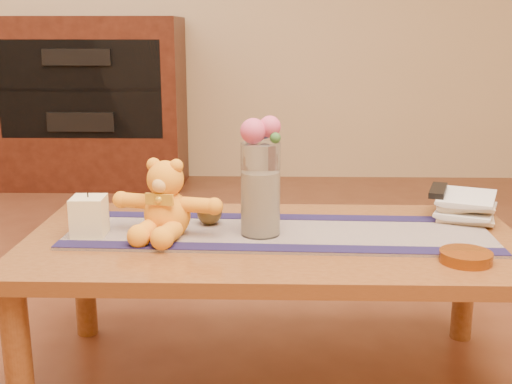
{
  "coord_description": "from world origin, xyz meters",
  "views": [
    {
      "loc": [
        -0.01,
        -1.73,
        1.02
      ],
      "look_at": [
        -0.05,
        0.0,
        0.58
      ],
      "focal_mm": 45.07,
      "sensor_mm": 36.0,
      "label": 1
    }
  ],
  "objects_px": {
    "teddy_bear": "(167,199)",
    "glass_vase": "(260,189)",
    "pillar_candle": "(89,216)",
    "bronze_ball": "(209,212)",
    "tv_remote": "(438,190)",
    "amber_dish": "(466,257)",
    "book_bottom": "(437,213)"
  },
  "relations": [
    {
      "from": "teddy_bear",
      "to": "pillar_candle",
      "type": "relative_size",
      "value": 2.76
    },
    {
      "from": "pillar_candle",
      "to": "book_bottom",
      "type": "relative_size",
      "value": 0.49
    },
    {
      "from": "glass_vase",
      "to": "bronze_ball",
      "type": "distance_m",
      "value": 0.2
    },
    {
      "from": "glass_vase",
      "to": "amber_dish",
      "type": "bearing_deg",
      "value": -20.15
    },
    {
      "from": "glass_vase",
      "to": "bronze_ball",
      "type": "xyz_separation_m",
      "value": [
        -0.15,
        0.09,
        -0.09
      ]
    },
    {
      "from": "bronze_ball",
      "to": "tv_remote",
      "type": "relative_size",
      "value": 0.47
    },
    {
      "from": "teddy_bear",
      "to": "amber_dish",
      "type": "distance_m",
      "value": 0.81
    },
    {
      "from": "pillar_candle",
      "to": "book_bottom",
      "type": "distance_m",
      "value": 1.06
    },
    {
      "from": "tv_remote",
      "to": "glass_vase",
      "type": "bearing_deg",
      "value": -140.02
    },
    {
      "from": "teddy_bear",
      "to": "tv_remote",
      "type": "bearing_deg",
      "value": 28.54
    },
    {
      "from": "teddy_bear",
      "to": "glass_vase",
      "type": "bearing_deg",
      "value": 14.0
    },
    {
      "from": "glass_vase",
      "to": "tv_remote",
      "type": "xyz_separation_m",
      "value": [
        0.55,
        0.22,
        -0.05
      ]
    },
    {
      "from": "teddy_bear",
      "to": "amber_dish",
      "type": "height_order",
      "value": "teddy_bear"
    },
    {
      "from": "teddy_bear",
      "to": "bronze_ball",
      "type": "xyz_separation_m",
      "value": [
        0.11,
        0.09,
        -0.06
      ]
    },
    {
      "from": "glass_vase",
      "to": "tv_remote",
      "type": "relative_size",
      "value": 1.62
    },
    {
      "from": "bronze_ball",
      "to": "pillar_candle",
      "type": "bearing_deg",
      "value": -161.85
    },
    {
      "from": "glass_vase",
      "to": "tv_remote",
      "type": "distance_m",
      "value": 0.59
    },
    {
      "from": "pillar_candle",
      "to": "bronze_ball",
      "type": "xyz_separation_m",
      "value": [
        0.33,
        0.11,
        -0.02
      ]
    },
    {
      "from": "bronze_ball",
      "to": "amber_dish",
      "type": "relative_size",
      "value": 0.57
    },
    {
      "from": "teddy_bear",
      "to": "bronze_ball",
      "type": "height_order",
      "value": "teddy_bear"
    },
    {
      "from": "bronze_ball",
      "to": "glass_vase",
      "type": "bearing_deg",
      "value": -30.7
    },
    {
      "from": "tv_remote",
      "to": "amber_dish",
      "type": "bearing_deg",
      "value": -75.26
    },
    {
      "from": "pillar_candle",
      "to": "bronze_ball",
      "type": "bearing_deg",
      "value": 18.15
    },
    {
      "from": "bronze_ball",
      "to": "tv_remote",
      "type": "height_order",
      "value": "tv_remote"
    },
    {
      "from": "teddy_bear",
      "to": "amber_dish",
      "type": "bearing_deg",
      "value": -0.06
    },
    {
      "from": "tv_remote",
      "to": "teddy_bear",
      "type": "bearing_deg",
      "value": -146.44
    },
    {
      "from": "pillar_candle",
      "to": "teddy_bear",
      "type": "bearing_deg",
      "value": 3.68
    },
    {
      "from": "teddy_bear",
      "to": "amber_dish",
      "type": "relative_size",
      "value": 2.3
    },
    {
      "from": "tv_remote",
      "to": "amber_dish",
      "type": "relative_size",
      "value": 1.22
    },
    {
      "from": "book_bottom",
      "to": "teddy_bear",
      "type": "bearing_deg",
      "value": -148.88
    },
    {
      "from": "pillar_candle",
      "to": "glass_vase",
      "type": "height_order",
      "value": "glass_vase"
    },
    {
      "from": "teddy_bear",
      "to": "bronze_ball",
      "type": "distance_m",
      "value": 0.16
    }
  ]
}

